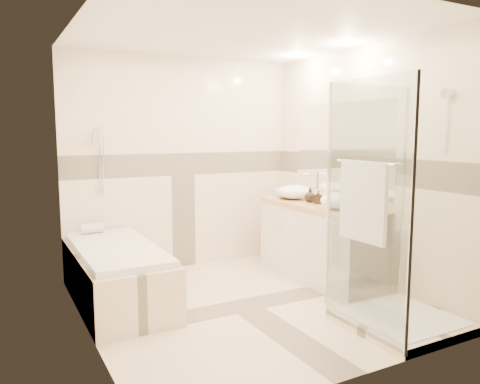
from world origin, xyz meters
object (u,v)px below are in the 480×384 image
vanity (320,242)px  shower_enclosure (386,268)px  amenity_bottle_a (318,197)px  vessel_sink_near (294,192)px  vessel_sink_far (342,201)px  bathtub (117,271)px  amenity_bottle_b (310,195)px

vanity → shower_enclosure: bearing=-103.0°
shower_enclosure → amenity_bottle_a: bearing=78.0°
vessel_sink_near → vessel_sink_far: (0.00, -0.84, 0.00)m
vessel_sink_near → amenity_bottle_a: 0.45m
shower_enclosure → vessel_sink_near: bearing=81.1°
bathtub → amenity_bottle_a: 2.24m
bathtub → vessel_sink_far: bearing=-18.6°
bathtub → amenity_bottle_b: amenity_bottle_b is taller
vessel_sink_near → amenity_bottle_b: 0.31m
amenity_bottle_a → vanity: bearing=-37.8°
vanity → vessel_sink_far: vessel_sink_far is taller
bathtub → vanity: 2.18m
vessel_sink_far → bathtub: bearing=161.4°
amenity_bottle_a → bathtub: bearing=171.1°
bathtub → vanity: bearing=-9.2°
bathtub → vessel_sink_near: size_ratio=4.02×
amenity_bottle_b → amenity_bottle_a: bearing=-90.0°
vanity → vessel_sink_far: 0.63m
bathtub → vessel_sink_far: size_ratio=3.94×
vanity → vessel_sink_near: vessel_sink_near is taller
shower_enclosure → vessel_sink_far: size_ratio=4.73×
shower_enclosure → amenity_bottle_a: (0.27, 1.29, 0.42)m
vanity → amenity_bottle_a: amenity_bottle_a is taller
amenity_bottle_b → vessel_sink_far: bearing=-90.0°
vanity → vessel_sink_near: size_ratio=3.83×
vanity → shower_enclosure: size_ratio=0.79×
shower_enclosure → bathtub: bearing=138.9°
bathtub → amenity_bottle_b: (2.13, -0.19, 0.62)m
bathtub → amenity_bottle_a: size_ratio=11.49×
shower_enclosure → vessel_sink_near: shower_enclosure is taller
vessel_sink_near → vessel_sink_far: bearing=-90.0°
bathtub → shower_enclosure: 2.47m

